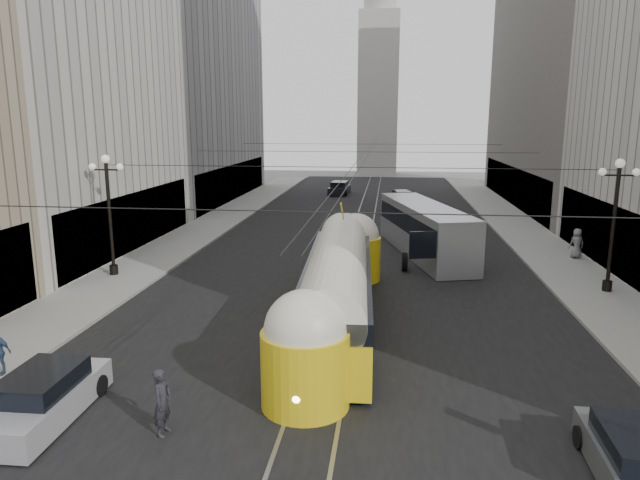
% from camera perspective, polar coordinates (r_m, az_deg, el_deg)
% --- Properties ---
extents(road, '(20.00, 85.00, 0.02)m').
position_cam_1_polar(road, '(43.39, 4.19, 0.88)').
color(road, black).
rests_on(road, ground).
extents(sidewalk_left, '(4.00, 72.00, 0.15)m').
position_cam_1_polar(sidewalk_left, '(48.82, -9.82, 2.06)').
color(sidewalk_left, gray).
rests_on(sidewalk_left, ground).
extents(sidewalk_right, '(4.00, 72.00, 0.15)m').
position_cam_1_polar(sidewalk_right, '(47.84, 18.92, 1.39)').
color(sidewalk_right, gray).
rests_on(sidewalk_right, ground).
extents(rail_left, '(0.12, 85.00, 0.04)m').
position_cam_1_polar(rail_left, '(43.43, 3.20, 0.91)').
color(rail_left, gray).
rests_on(rail_left, ground).
extents(rail_right, '(0.12, 85.00, 0.04)m').
position_cam_1_polar(rail_right, '(43.37, 5.18, 0.86)').
color(rail_right, gray).
rests_on(rail_right, ground).
extents(building_left_far, '(12.60, 28.60, 28.60)m').
position_cam_1_polar(building_left_far, '(62.36, -14.39, 17.10)').
color(building_left_far, '#999999').
rests_on(building_left_far, ground).
extents(building_right_far, '(12.60, 32.60, 32.60)m').
position_cam_1_polar(building_right_far, '(61.32, 25.32, 18.35)').
color(building_right_far, '#514C47').
rests_on(building_right_far, ground).
extents(distant_tower, '(6.00, 6.00, 31.36)m').
position_cam_1_polar(distant_tower, '(90.33, 5.88, 16.09)').
color(distant_tower, '#B2AFA8').
rests_on(distant_tower, ground).
extents(lamppost_left_mid, '(1.86, 0.44, 6.37)m').
position_cam_1_polar(lamppost_left_mid, '(31.93, -20.34, 3.02)').
color(lamppost_left_mid, black).
rests_on(lamppost_left_mid, sidewalk_left).
extents(lamppost_right_mid, '(1.86, 0.44, 6.37)m').
position_cam_1_polar(lamppost_right_mid, '(30.34, 27.36, 1.99)').
color(lamppost_right_mid, black).
rests_on(lamppost_right_mid, sidewalk_right).
extents(catenary, '(25.00, 72.00, 0.23)m').
position_cam_1_polar(catenary, '(41.66, 4.41, 8.58)').
color(catenary, black).
rests_on(catenary, ground).
extents(streetcar, '(3.27, 16.39, 3.60)m').
position_cam_1_polar(streetcar, '(23.20, 1.79, -4.40)').
color(streetcar, yellow).
rests_on(streetcar, ground).
extents(city_bus, '(5.59, 12.72, 3.13)m').
position_cam_1_polar(city_bus, '(36.04, 10.41, 1.22)').
color(city_bus, '#B4B5B9').
rests_on(city_bus, ground).
extents(sedan_silver, '(1.97, 4.59, 1.44)m').
position_cam_1_polar(sedan_silver, '(18.26, -25.97, -14.02)').
color(sedan_silver, '#B6B6BB').
rests_on(sedan_silver, ground).
extents(sedan_grey, '(1.87, 4.22, 1.31)m').
position_cam_1_polar(sedan_grey, '(15.80, 29.09, -18.77)').
color(sedan_grey, '#4F5153').
rests_on(sedan_grey, ground).
extents(sedan_white_far, '(2.64, 4.38, 1.29)m').
position_cam_1_polar(sedan_white_far, '(58.37, 8.16, 4.21)').
color(sedan_white_far, silver).
rests_on(sedan_white_far, ground).
extents(sedan_dark_far, '(2.28, 4.79, 1.47)m').
position_cam_1_polar(sedan_dark_far, '(64.99, 1.96, 5.17)').
color(sedan_dark_far, black).
rests_on(sedan_dark_far, ground).
extents(pedestrian_crossing_a, '(0.49, 0.71, 1.86)m').
position_cam_1_polar(pedestrian_crossing_a, '(16.28, -15.48, -15.34)').
color(pedestrian_crossing_a, '#222228').
rests_on(pedestrian_crossing_a, ground).
extents(pedestrian_sidewalk_right, '(0.96, 0.70, 1.79)m').
position_cam_1_polar(pedestrian_sidewalk_right, '(37.39, 24.29, -0.30)').
color(pedestrian_sidewalk_right, slate).
rests_on(pedestrian_sidewalk_right, sidewalk_right).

